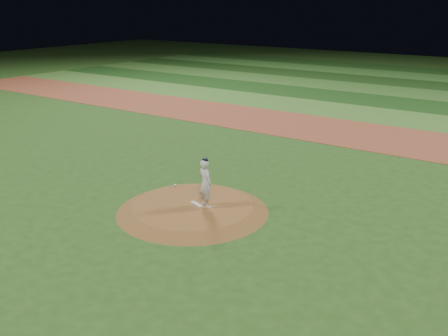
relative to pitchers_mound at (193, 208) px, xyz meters
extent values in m
plane|color=#28511A|center=(0.00, 0.00, -0.12)|extent=(120.00, 120.00, 0.00)
cube|color=brown|center=(0.00, 14.00, -0.12)|extent=(70.00, 6.00, 0.02)
cube|color=#41782B|center=(0.00, 19.50, -0.12)|extent=(70.00, 5.00, 0.02)
cube|color=#194415|center=(0.00, 24.50, -0.12)|extent=(70.00, 5.00, 0.02)
cube|color=#356926|center=(0.00, 29.50, -0.12)|extent=(70.00, 5.00, 0.02)
cube|color=#1A4014|center=(0.00, 34.50, -0.12)|extent=(70.00, 5.00, 0.02)
cube|color=#357329|center=(0.00, 39.50, -0.12)|extent=(70.00, 5.00, 0.02)
cone|color=brown|center=(0.00, 0.00, 0.00)|extent=(5.50, 5.50, 0.25)
cube|color=beige|center=(0.10, 0.10, 0.14)|extent=(0.62, 0.35, 0.03)
ellipsoid|color=beige|center=(-1.76, 1.12, 0.16)|extent=(0.13, 0.13, 0.07)
imported|color=silver|center=(0.48, 0.14, 1.01)|extent=(0.75, 0.62, 1.77)
ellipsoid|color=black|center=(0.48, 0.14, 1.87)|extent=(0.22, 0.22, 0.15)
camera|label=1|loc=(10.43, -13.07, 7.16)|focal=40.00mm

